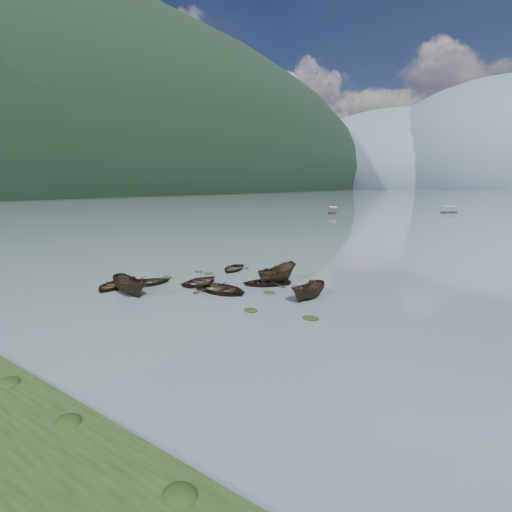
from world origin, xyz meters
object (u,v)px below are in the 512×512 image
Objects in this scene: rowboat_3 at (202,284)px; pontoon_left at (333,214)px; pontoon_centre at (449,213)px; rowboat_0 at (113,288)px.

pontoon_left reaches higher than rowboat_3.
rowboat_3 is at bearing -58.92° from pontoon_centre.
pontoon_centre reaches higher than rowboat_0.
rowboat_3 is 112.62m from pontoon_centre.
pontoon_centre is (27.26, 26.70, 0.00)m from pontoon_left.
pontoon_centre is (-1.00, 112.61, 0.00)m from rowboat_3.
pontoon_left is (-28.26, 85.91, 0.00)m from rowboat_3.
rowboat_3 is 0.75× the size of pontoon_left.
rowboat_3 is at bearing -102.41° from pontoon_left.
pontoon_centre is at bearing -92.33° from rowboat_3.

